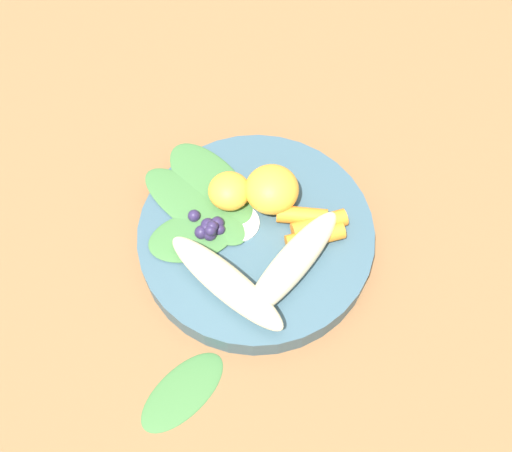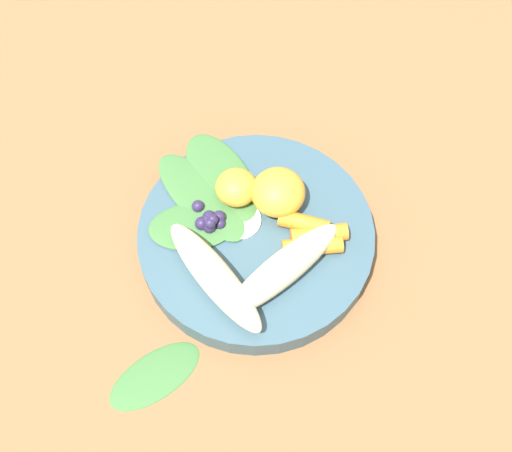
# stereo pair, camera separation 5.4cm
# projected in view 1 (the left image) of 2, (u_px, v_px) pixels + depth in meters

# --- Properties ---
(ground_plane) EXTENTS (2.40, 2.40, 0.00)m
(ground_plane) POSITION_uv_depth(u_px,v_px,m) (256.00, 244.00, 0.66)
(ground_plane) COLOR brown
(bowl) EXTENTS (0.24, 0.24, 0.03)m
(bowl) POSITION_uv_depth(u_px,v_px,m) (256.00, 237.00, 0.64)
(bowl) COLOR #385666
(bowl) RESTS_ON ground_plane
(banana_peeled_left) EXTENTS (0.15, 0.07, 0.03)m
(banana_peeled_left) POSITION_uv_depth(u_px,v_px,m) (292.00, 263.00, 0.59)
(banana_peeled_left) COLOR beige
(banana_peeled_left) RESTS_ON bowl
(banana_peeled_right) EXTENTS (0.07, 0.14, 0.03)m
(banana_peeled_right) POSITION_uv_depth(u_px,v_px,m) (229.00, 283.00, 0.58)
(banana_peeled_right) COLOR beige
(banana_peeled_right) RESTS_ON bowl
(orange_segment_near) EXTENTS (0.04, 0.04, 0.03)m
(orange_segment_near) POSITION_uv_depth(u_px,v_px,m) (229.00, 191.00, 0.63)
(orange_segment_near) COLOR #F4A833
(orange_segment_near) RESTS_ON bowl
(orange_segment_far) EXTENTS (0.06, 0.06, 0.04)m
(orange_segment_far) POSITION_uv_depth(u_px,v_px,m) (271.00, 189.00, 0.63)
(orange_segment_far) COLOR #F4A833
(orange_segment_far) RESTS_ON bowl
(carrot_front) EXTENTS (0.05, 0.06, 0.02)m
(carrot_front) POSITION_uv_depth(u_px,v_px,m) (315.00, 237.00, 0.62)
(carrot_front) COLOR orange
(carrot_front) RESTS_ON bowl
(carrot_mid_left) EXTENTS (0.05, 0.05, 0.02)m
(carrot_mid_left) POSITION_uv_depth(u_px,v_px,m) (319.00, 224.00, 0.62)
(carrot_mid_left) COLOR orange
(carrot_mid_left) RESTS_ON bowl
(carrot_mid_right) EXTENTS (0.03, 0.05, 0.02)m
(carrot_mid_right) POSITION_uv_depth(u_px,v_px,m) (302.00, 216.00, 0.63)
(carrot_mid_right) COLOR orange
(carrot_mid_right) RESTS_ON bowl
(blueberry_pile) EXTENTS (0.03, 0.04, 0.02)m
(blueberry_pile) POSITION_uv_depth(u_px,v_px,m) (209.00, 227.00, 0.62)
(blueberry_pile) COLOR #2D234C
(blueberry_pile) RESTS_ON bowl
(coconut_shred_patch) EXTENTS (0.04, 0.04, 0.00)m
(coconut_shred_patch) POSITION_uv_depth(u_px,v_px,m) (237.00, 224.00, 0.63)
(coconut_shred_patch) COLOR white
(coconut_shred_patch) RESTS_ON bowl
(kale_leaf_left) EXTENTS (0.11, 0.14, 0.01)m
(kale_leaf_left) POSITION_uv_depth(u_px,v_px,m) (211.00, 183.00, 0.65)
(kale_leaf_left) COLOR #3D7038
(kale_leaf_left) RESTS_ON bowl
(kale_leaf_right) EXTENTS (0.09, 0.14, 0.01)m
(kale_leaf_right) POSITION_uv_depth(u_px,v_px,m) (196.00, 203.00, 0.64)
(kale_leaf_right) COLOR #3D7038
(kale_leaf_right) RESTS_ON bowl
(kale_leaf_rear) EXTENTS (0.10, 0.11, 0.01)m
(kale_leaf_rear) POSITION_uv_depth(u_px,v_px,m) (193.00, 236.00, 0.62)
(kale_leaf_rear) COLOR #3D7038
(kale_leaf_rear) RESTS_ON bowl
(kale_leaf_stray) EXTENTS (0.11, 0.08, 0.01)m
(kale_leaf_stray) POSITION_uv_depth(u_px,v_px,m) (180.00, 390.00, 0.58)
(kale_leaf_stray) COLOR #3D7038
(kale_leaf_stray) RESTS_ON ground_plane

